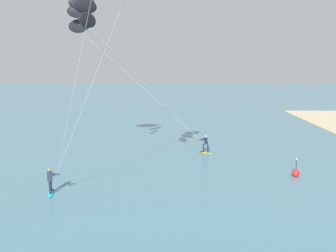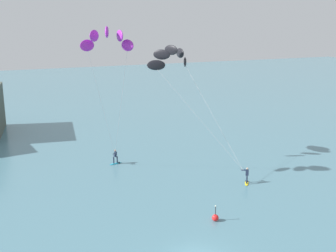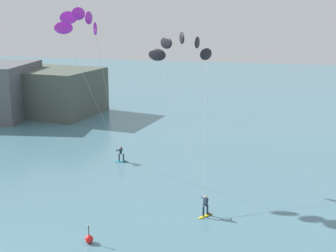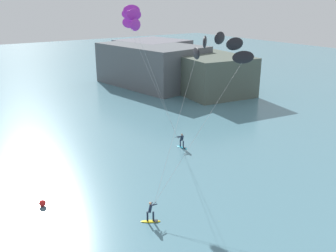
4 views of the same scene
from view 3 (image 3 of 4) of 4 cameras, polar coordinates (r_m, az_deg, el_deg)
kitesurfer_nearshore at (r=42.87m, az=1.79°, el=9.14°), size 7.80×12.50×13.25m
kitesurfer_mid_water at (r=42.04m, az=-10.65°, el=11.73°), size 5.12×6.75×15.43m
marker_buoy at (r=32.37m, az=-9.66°, el=-13.49°), size 0.56×0.56×1.38m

